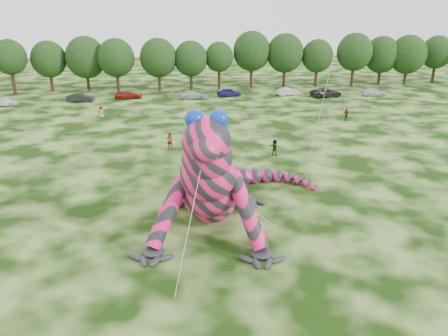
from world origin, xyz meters
The scene contains 29 objects.
ground centered at (0.00, 0.00, 0.00)m, with size 240.00×240.00×0.00m, color #16330A.
inflatable_gecko centered at (-5.77, 3.75, 4.40)m, with size 14.82×17.60×8.80m, color #EC1767, non-canonical shape.
tree_3 centered at (-35.72, 57.07, 4.72)m, with size 5.81×5.23×9.44m, color black, non-canonical shape.
tree_4 centered at (-29.64, 58.71, 4.53)m, with size 6.22×5.60×9.06m, color black, non-canonical shape.
tree_5 centered at (-23.12, 58.44, 4.90)m, with size 7.16×6.44×9.80m, color black, non-canonical shape.
tree_6 centered at (-17.56, 56.68, 4.75)m, with size 6.52×5.86×9.49m, color black, non-canonical shape.
tree_7 centered at (-10.08, 56.80, 4.74)m, with size 6.68×6.01×9.48m, color black, non-canonical shape.
tree_8 centered at (-4.22, 56.99, 4.47)m, with size 6.14×5.53×8.94m, color black, non-canonical shape.
tree_9 centered at (1.06, 57.35, 4.34)m, with size 5.27×4.74×8.68m, color black, non-canonical shape.
tree_10 centered at (7.40, 58.58, 5.25)m, with size 7.09×6.38×10.50m, color black, non-canonical shape.
tree_11 centered at (13.79, 58.20, 5.03)m, with size 7.01×6.31×10.07m, color black, non-canonical shape.
tree_12 centered at (20.01, 57.74, 4.49)m, with size 5.99×5.39×8.97m, color black, non-canonical shape.
tree_13 centered at (27.13, 57.13, 5.06)m, with size 6.83×6.15×10.13m, color black, non-canonical shape.
tree_14 centered at (33.46, 58.72, 4.70)m, with size 6.82×6.14×9.40m, color black, non-canonical shape.
tree_15 centered at (38.47, 57.77, 4.82)m, with size 7.17×6.45×9.63m, color black, non-canonical shape.
tree_16 centered at (45.45, 59.37, 4.69)m, with size 6.26×5.63×9.37m, color black, non-canonical shape.
car_0 centered at (-33.89, 46.28, 0.64)m, with size 1.52×3.78×1.29m, color white.
car_1 centered at (-22.80, 47.95, 0.71)m, with size 1.51×4.33×1.43m, color black.
car_2 centered at (-15.27, 49.85, 0.64)m, with size 2.12×4.59×1.28m, color maroon.
car_3 centered at (-4.53, 48.26, 0.66)m, with size 1.84×4.53×1.32m, color #A9AEB2.
car_4 centered at (1.86, 49.60, 0.71)m, with size 1.67×4.15×1.41m, color #191B52.
car_5 centered at (12.24, 49.22, 0.68)m, with size 1.45×4.14×1.37m, color #BBB7AC.
car_6 centered at (18.33, 47.03, 0.75)m, with size 2.50×5.43×1.51m, color #232326.
car_7 centered at (26.97, 46.99, 0.63)m, with size 1.78×4.37×1.27m, color silver.
spectator_1 centered at (-5.36, 22.46, 0.83)m, with size 0.81×0.63×1.67m, color gray.
spectator_0 centered at (-8.66, 20.63, 0.86)m, with size 0.63×0.41×1.72m, color gray.
spectator_3 centered at (15.13, 30.28, 0.82)m, with size 0.96×0.40×1.64m, color gray.
spectator_5 centered at (2.05, 16.94, 0.81)m, with size 1.51×0.48×1.63m, color gray.
spectator_4 centered at (-17.90, 36.11, 0.83)m, with size 0.81×0.53×1.66m, color gray.
Camera 1 is at (-8.58, -24.91, 14.14)m, focal length 35.00 mm.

